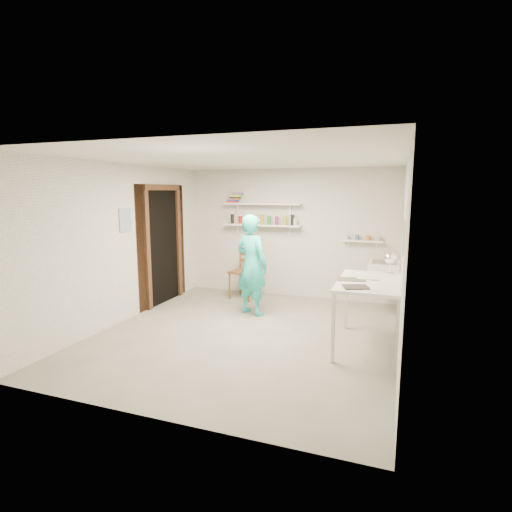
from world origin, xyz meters
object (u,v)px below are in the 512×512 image
(belfast_sink, at_px, (384,271))
(wall_clock, at_px, (251,246))
(wooden_chair, at_px, (244,272))
(desk_lamp, at_px, (390,258))
(man, at_px, (252,265))
(work_table, at_px, (369,314))

(belfast_sink, xyz_separation_m, wall_clock, (-2.08, -0.59, 0.38))
(belfast_sink, xyz_separation_m, wooden_chair, (-2.47, 0.07, -0.20))
(wooden_chair, bearing_deg, desk_lamp, -15.07)
(man, xyz_separation_m, wooden_chair, (-0.46, 0.86, -0.31))
(desk_lamp, bearing_deg, work_table, -112.42)
(wall_clock, distance_m, wooden_chair, 0.96)
(man, xyz_separation_m, wall_clock, (-0.08, 0.21, 0.27))
(man, distance_m, wall_clock, 0.35)
(wooden_chair, height_order, work_table, wooden_chair)
(wall_clock, height_order, wooden_chair, wall_clock)
(wooden_chair, bearing_deg, wall_clock, -50.10)
(wall_clock, xyz_separation_m, work_table, (1.97, -1.04, -0.65))
(wall_clock, bearing_deg, work_table, -6.68)
(belfast_sink, relative_size, wall_clock, 2.05)
(wooden_chair, bearing_deg, man, -52.18)
(work_table, bearing_deg, belfast_sink, 86.14)
(desk_lamp, bearing_deg, belfast_sink, 95.49)
(wall_clock, xyz_separation_m, wooden_chair, (-0.39, 0.65, -0.58))
(belfast_sink, distance_m, wall_clock, 2.20)
(belfast_sink, distance_m, man, 2.16)
(belfast_sink, height_order, desk_lamp, desk_lamp)
(wall_clock, relative_size, desk_lamp, 1.78)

